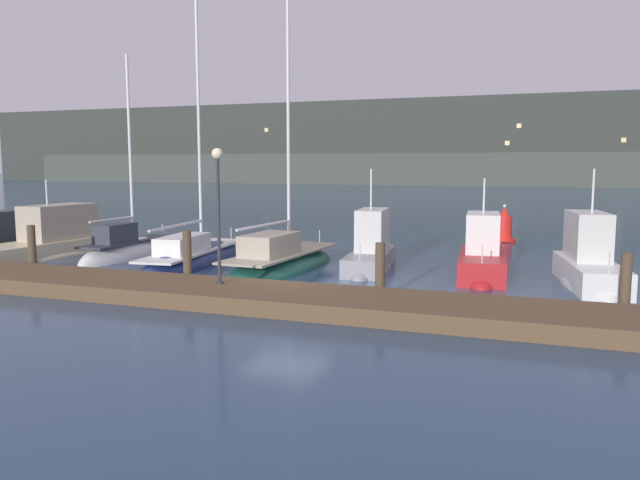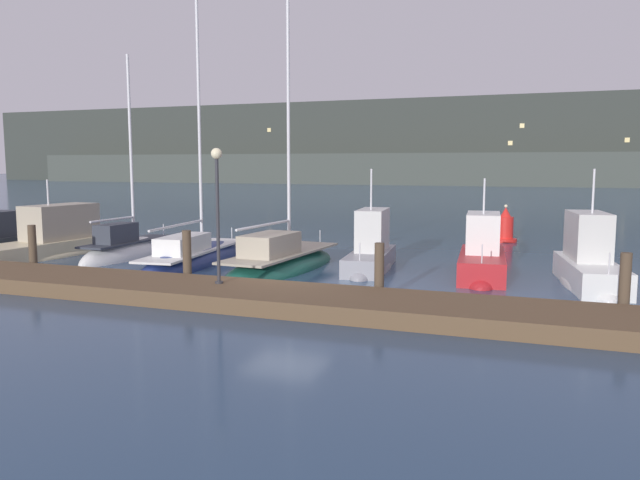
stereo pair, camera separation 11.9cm
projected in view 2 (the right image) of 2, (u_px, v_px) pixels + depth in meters
The scene contains 16 objects.
ground_plane at pixel (286, 289), 19.66m from camera, with size 400.00×400.00×0.00m, color navy.
dock at pixel (254, 296), 17.54m from camera, with size 41.83×2.80×0.45m, color brown.
mooring_pile_1 at pixel (33, 250), 22.28m from camera, with size 0.28×0.28×1.76m, color #4C3D2D.
mooring_pile_2 at pixel (187, 258), 20.09m from camera, with size 0.28×0.28×1.81m, color #4C3D2D.
mooring_pile_3 at pixel (379, 272), 17.91m from camera, with size 0.28×0.28×1.68m, color #4C3D2D.
mooring_pile_4 at pixel (625, 286), 15.72m from camera, with size 0.28×0.28×1.71m, color #4C3D2D.
motorboat_berth_2 at pixel (51, 246), 26.89m from camera, with size 2.80×7.45×3.76m.
sailboat_berth_3 at pixel (127, 254), 26.20m from camera, with size 1.50×5.72×9.25m.
sailboat_berth_4 at pixel (194, 261), 24.60m from camera, with size 2.79×8.62×13.52m.
sailboat_berth_5 at pixel (281, 266), 23.14m from camera, with size 2.71×7.79×10.94m.
motorboat_berth_6 at pixel (371, 258), 23.40m from camera, with size 2.00×5.27×4.34m.
motorboat_berth_7 at pixel (482, 265), 21.98m from camera, with size 2.14×5.48×4.07m.
motorboat_berth_8 at pixel (589, 272), 20.16m from camera, with size 2.43×5.54×4.34m.
channel_buoy at pixel (505, 228), 31.57m from camera, with size 1.19×1.19×1.89m.
dock_lamppost at pixel (217, 193), 17.93m from camera, with size 0.32×0.32×3.93m.
hillside_backdrop at pixel (491, 145), 121.35m from camera, with size 240.00×23.00×16.47m.
Camera 2 is at (7.69, -17.77, 3.93)m, focal length 35.00 mm.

